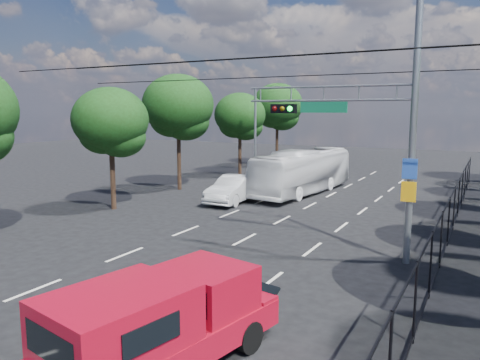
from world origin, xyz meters
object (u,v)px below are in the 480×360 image
Objects in this scene: signal_mast at (378,114)px; red_pickup at (162,321)px; navy_hatchback at (151,308)px; white_bus at (303,172)px; white_van at (234,189)px.

signal_mast reaches higher than red_pickup.
navy_hatchback is (-3.28, -8.61, -4.52)m from signal_mast.
white_bus is (-7.15, 11.72, -3.82)m from signal_mast.
navy_hatchback is 0.88× the size of white_van.
navy_hatchback is at bearing -110.89° from signal_mast.
navy_hatchback is at bearing -73.46° from white_bus.
red_pickup is at bearing -41.13° from navy_hatchback.
red_pickup is 18.21m from white_van.
red_pickup is 22.00m from white_bus.
white_van is at bearing 113.58° from navy_hatchback.
signal_mast is 2.24× the size of navy_hatchback.
navy_hatchback is at bearing 137.50° from red_pickup.
white_van is at bearing 114.38° from red_pickup.
white_bus is at bearing 60.65° from white_van.
white_bus reaches higher than red_pickup.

